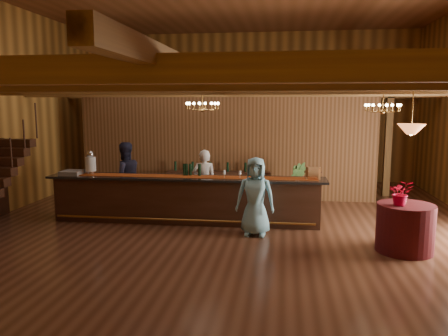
# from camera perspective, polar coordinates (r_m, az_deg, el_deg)

# --- Properties ---
(floor) EXTENTS (14.00, 14.00, 0.00)m
(floor) POSITION_cam_1_polar(r_m,az_deg,el_deg) (10.13, 0.25, -8.12)
(floor) COLOR brown
(floor) RESTS_ON ground
(wall_back) EXTENTS (12.00, 0.10, 5.50)m
(wall_back) POSITION_cam_1_polar(r_m,az_deg,el_deg) (16.68, 3.46, 7.92)
(wall_back) COLOR #B27831
(wall_back) RESTS_ON floor
(wall_front) EXTENTS (12.00, 0.10, 5.50)m
(wall_front) POSITION_cam_1_polar(r_m,az_deg,el_deg) (2.92, -18.18, 5.59)
(wall_front) COLOR #B27831
(wall_front) RESTS_ON floor
(beam_grid) EXTENTS (11.90, 13.90, 0.39)m
(beam_grid) POSITION_cam_1_polar(r_m,az_deg,el_deg) (10.22, 0.64, 10.43)
(beam_grid) COLOR #A16E2F
(beam_grid) RESTS_ON wall_left
(support_posts) EXTENTS (9.20, 10.20, 3.20)m
(support_posts) POSITION_cam_1_polar(r_m,az_deg,el_deg) (9.30, -0.15, 0.50)
(support_posts) COLOR #A16E2F
(support_posts) RESTS_ON floor
(partition_wall) EXTENTS (9.00, 0.18, 3.10)m
(partition_wall) POSITION_cam_1_polar(r_m,az_deg,el_deg) (13.31, 0.11, 2.65)
(partition_wall) COLOR brown
(partition_wall) RESTS_ON floor
(backroom_boxes) EXTENTS (4.10, 0.60, 1.10)m
(backroom_boxes) POSITION_cam_1_polar(r_m,az_deg,el_deg) (15.39, 1.87, -0.41)
(backroom_boxes) COLOR #3D2117
(backroom_boxes) RESTS_ON floor
(tasting_bar) EXTENTS (6.77, 0.94, 1.14)m
(tasting_bar) POSITION_cam_1_polar(r_m,az_deg,el_deg) (10.73, -5.04, -4.06)
(tasting_bar) COLOR #3D2117
(tasting_bar) RESTS_ON floor
(beverage_dispenser) EXTENTS (0.26, 0.26, 0.60)m
(beverage_dispenser) POSITION_cam_1_polar(r_m,az_deg,el_deg) (11.39, -17.03, 0.63)
(beverage_dispenser) COLOR silver
(beverage_dispenser) RESTS_ON tasting_bar
(glass_rack_tray) EXTENTS (0.50, 0.50, 0.10)m
(glass_rack_tray) POSITION_cam_1_polar(r_m,az_deg,el_deg) (11.52, -19.22, -0.58)
(glass_rack_tray) COLOR gray
(glass_rack_tray) RESTS_ON tasting_bar
(raffle_drum) EXTENTS (0.34, 0.24, 0.30)m
(raffle_drum) POSITION_cam_1_polar(r_m,az_deg,el_deg) (10.33, 11.55, -0.55)
(raffle_drum) COLOR olive
(raffle_drum) RESTS_ON tasting_bar
(bar_bottle_0) EXTENTS (0.07, 0.07, 0.30)m
(bar_bottle_0) POSITION_cam_1_polar(r_m,az_deg,el_deg) (10.73, -5.19, -0.23)
(bar_bottle_0) COLOR black
(bar_bottle_0) RESTS_ON tasting_bar
(bar_bottle_1) EXTENTS (0.07, 0.07, 0.30)m
(bar_bottle_1) POSITION_cam_1_polar(r_m,az_deg,el_deg) (10.72, -4.90, -0.23)
(bar_bottle_1) COLOR black
(bar_bottle_1) RESTS_ON tasting_bar
(bar_bottle_2) EXTENTS (0.07, 0.07, 0.30)m
(bar_bottle_2) POSITION_cam_1_polar(r_m,az_deg,el_deg) (10.70, -4.42, -0.24)
(bar_bottle_2) COLOR black
(bar_bottle_2) RESTS_ON tasting_bar
(bar_bottle_3) EXTENTS (0.07, 0.07, 0.30)m
(bar_bottle_3) POSITION_cam_1_polar(r_m,az_deg,el_deg) (10.66, -3.22, -0.26)
(bar_bottle_3) COLOR black
(bar_bottle_3) RESTS_ON tasting_bar
(backbar_shelf) EXTENTS (3.11, 0.79, 0.87)m
(backbar_shelf) POSITION_cam_1_polar(r_m,az_deg,el_deg) (13.20, -0.68, -2.30)
(backbar_shelf) COLOR #3D2117
(backbar_shelf) RESTS_ON floor
(round_table) EXTENTS (1.09, 1.09, 0.94)m
(round_table) POSITION_cam_1_polar(r_m,az_deg,el_deg) (9.30, 22.58, -7.24)
(round_table) COLOR #4E1013
(round_table) RESTS_ON floor
(chandelier_left) EXTENTS (0.80, 0.80, 0.52)m
(chandelier_left) POSITION_cam_1_polar(r_m,az_deg,el_deg) (10.69, -2.83, 8.13)
(chandelier_left) COLOR #A77635
(chandelier_left) RESTS_ON beam_grid
(chandelier_right) EXTENTS (0.80, 0.80, 0.56)m
(chandelier_right) POSITION_cam_1_polar(r_m,az_deg,el_deg) (10.79, 20.03, 7.43)
(chandelier_right) COLOR #A77635
(chandelier_right) RESTS_ON beam_grid
(pendant_lamp) EXTENTS (0.52, 0.52, 0.90)m
(pendant_lamp) POSITION_cam_1_polar(r_m,az_deg,el_deg) (9.00, 23.27, 4.69)
(pendant_lamp) COLOR #A77635
(pendant_lamp) RESTS_ON beam_grid
(bartender) EXTENTS (0.65, 0.45, 1.70)m
(bartender) POSITION_cam_1_polar(r_m,az_deg,el_deg) (11.43, -2.57, -1.83)
(bartender) COLOR white
(bartender) RESTS_ON floor
(staff_second) EXTENTS (1.16, 1.12, 1.88)m
(staff_second) POSITION_cam_1_polar(r_m,az_deg,el_deg) (11.84, -12.83, -1.23)
(staff_second) COLOR #202037
(staff_second) RESTS_ON floor
(guest) EXTENTS (0.88, 0.60, 1.73)m
(guest) POSITION_cam_1_polar(r_m,az_deg,el_deg) (9.59, 4.11, -3.73)
(guest) COLOR #84C8E1
(guest) RESTS_ON floor
(floor_plant) EXTENTS (0.82, 0.71, 1.29)m
(floor_plant) POSITION_cam_1_polar(r_m,az_deg,el_deg) (12.32, 9.08, -2.16)
(floor_plant) COLOR #315123
(floor_plant) RESTS_ON floor
(table_flowers) EXTENTS (0.48, 0.42, 0.49)m
(table_flowers) POSITION_cam_1_polar(r_m,az_deg,el_deg) (9.01, 22.12, -3.02)
(table_flowers) COLOR red
(table_flowers) RESTS_ON round_table
(table_vase) EXTENTS (0.18, 0.18, 0.29)m
(table_vase) POSITION_cam_1_polar(r_m,az_deg,el_deg) (9.05, 22.21, -3.64)
(table_vase) COLOR #A77635
(table_vase) RESTS_ON round_table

